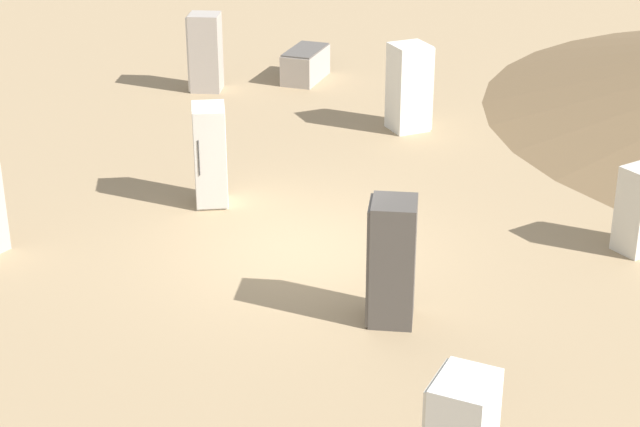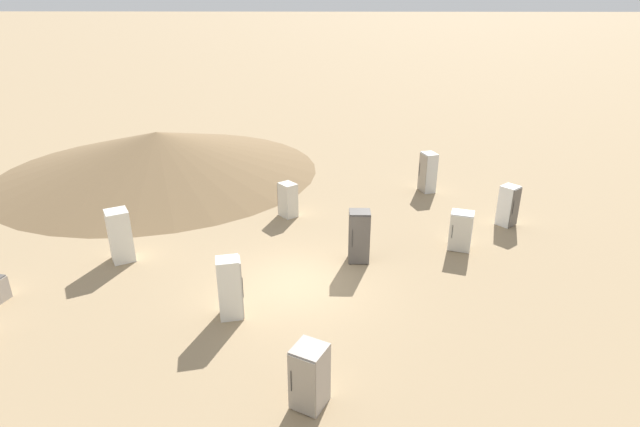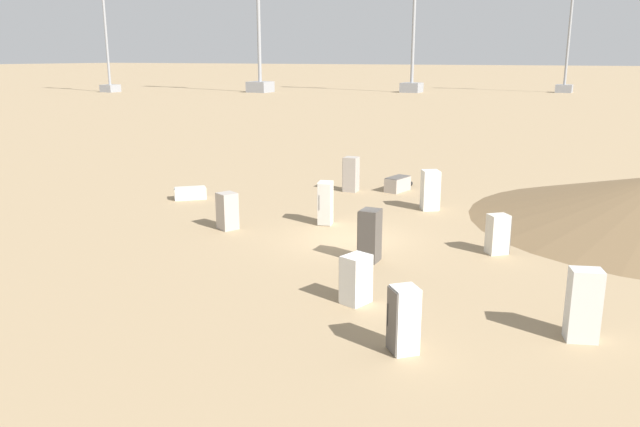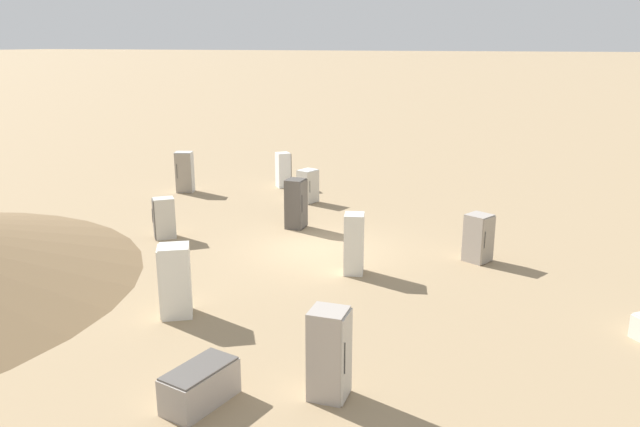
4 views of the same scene
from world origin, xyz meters
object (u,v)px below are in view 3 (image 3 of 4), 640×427
Objects in this scene: discarded_fridge_7 at (356,279)px; discarded_fridge_9 at (190,193)px; discarded_fridge_1 at (351,174)px; power_pylon_3 at (107,53)px; scrap_tire at (404,183)px; discarded_fridge_0 at (398,184)px; discarded_fridge_8 at (404,320)px; discarded_fridge_5 at (583,305)px; discarded_fridge_2 at (370,235)px; power_pylon_2 at (259,36)px; power_pylon_1 at (413,42)px; discarded_fridge_6 at (325,203)px; discarded_fridge_3 at (498,234)px; power_pylon_0 at (568,51)px; discarded_fridge_4 at (227,211)px; discarded_fridge_10 at (430,190)px.

discarded_fridge_7 is 15.61m from discarded_fridge_9.
discarded_fridge_1 is 1.14× the size of discarded_fridge_9.
scrap_tire is at bearing -36.95° from power_pylon_3.
discarded_fridge_0 is 0.98× the size of discarded_fridge_8.
discarded_fridge_0 is at bearing -95.37° from discarded_fridge_9.
discarded_fridge_7 is 1.46× the size of scrap_tire.
discarded_fridge_7 is at bearing 164.17° from discarded_fridge_5.
discarded_fridge_1 is 11.69m from discarded_fridge_2.
discarded_fridge_1 is (53.89, -78.19, -9.94)m from power_pylon_2.
power_pylon_1 reaches higher than discarded_fridge_6.
discarded_fridge_8 is at bearing -44.43° from discarded_fridge_3.
power_pylon_2 is at bearing 25.27° from power_pylon_3.
discarded_fridge_7 is (5.76, -118.07, -7.25)m from power_pylon_0.
power_pylon_0 is at bearing 24.03° from discarded_fridge_4.
discarded_fridge_8 reaches higher than discarded_fridge_7.
discarded_fridge_8 reaches higher than scrap_tire.
discarded_fridge_4 reaches higher than scrap_tire.
discarded_fridge_4 is (-10.75, -1.59, 0.04)m from discarded_fridge_3.
power_pylon_0 is at bearing -104.08° from discarded_fridge_6.
discarded_fridge_2 reaches higher than discarded_fridge_4.
discarded_fridge_6 is 8.80m from discarded_fridge_7.
discarded_fridge_1 is 0.98× the size of discarded_fridge_10.
scrap_tire is at bearing -39.13° from discarded_fridge_1.
power_pylon_3 is 115.11m from discarded_fridge_2.
discarded_fridge_10 reaches higher than discarded_fridge_8.
power_pylon_0 is 104.14m from discarded_fridge_1.
power_pylon_2 is (-54.48, -25.71, 2.89)m from power_pylon_0.
discarded_fridge_1 is 6.89m from discarded_fridge_6.
power_pylon_0 is at bearing 150.56° from discarded_fridge_10.
scrap_tire is (-3.25, 13.22, -0.82)m from discarded_fridge_2.
discarded_fridge_8 is (8.03, -120.44, -7.14)m from power_pylon_0.
discarded_fridge_8 is (6.88, -9.86, -0.10)m from discarded_fridge_6.
discarded_fridge_5 is at bearing -40.25° from power_pylon_3.
discarded_fridge_10 is (86.11, -67.46, -6.65)m from power_pylon_3.
discarded_fridge_8 reaches higher than discarded_fridge_3.
power_pylon_0 is 13.91× the size of discarded_fridge_1.
discarded_fridge_5 is at bearing -70.30° from discarded_fridge_7.
discarded_fridge_9 is (74.62, -70.65, -7.28)m from power_pylon_3.
discarded_fridge_1 is 18.65m from discarded_fridge_5.
power_pylon_3 is 13.03× the size of discarded_fridge_10.
discarded_fridge_2 is 4.82m from discarded_fridge_3.
power_pylon_1 is 31.63× the size of scrap_tire.
discarded_fridge_3 is (3.86, 2.88, -0.20)m from discarded_fridge_2.
discarded_fridge_6 is at bearing -82.26° from discarded_fridge_0.
discarded_fridge_1 is at bearing -38.84° from power_pylon_3.
discarded_fridge_4 is (-6.88, 1.29, -0.16)m from discarded_fridge_2.
discarded_fridge_10 is (-7.46, 11.77, -0.01)m from discarded_fridge_5.
power_pylon_1 reaches higher than scrap_tire.
power_pylon_1 is 21.41× the size of discarded_fridge_3.
discarded_fridge_6 is 0.99× the size of discarded_fridge_10.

